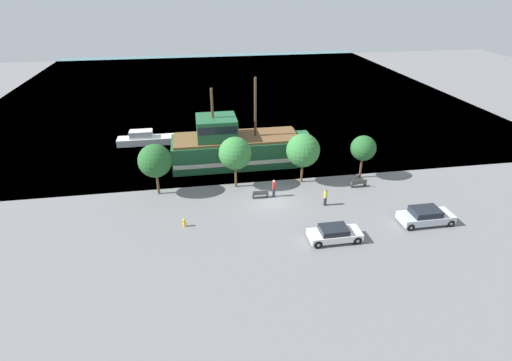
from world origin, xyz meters
TOP-DOWN VIEW (x-y plane):
  - ground_plane at (0.00, 0.00)m, footprint 160.00×160.00m
  - water_surface at (0.00, 44.00)m, footprint 80.00×80.00m
  - pirate_ship at (-2.21, 9.17)m, footprint 15.64×5.26m
  - moored_boat_dockside at (-12.86, 17.06)m, footprint 7.08×1.94m
  - parked_car_curb_front at (12.37, -6.08)m, footprint 4.57×2.00m
  - parked_car_curb_mid at (3.79, -7.27)m, footprint 4.21×1.82m
  - fire_hydrant at (-8.06, -3.20)m, footprint 0.42×0.25m
  - bench_promenade_east at (-0.82, 0.60)m, footprint 1.51×0.45m
  - bench_promenade_west at (9.36, 1.20)m, footprint 1.56×0.45m
  - pedestrian_walking_near at (4.85, -1.74)m, footprint 0.32×0.32m
  - pedestrian_walking_far at (0.49, 0.68)m, footprint 0.32×0.32m
  - tree_row_east at (-10.51, 3.12)m, footprint 3.20×3.20m
  - tree_row_mideast at (-2.86, 3.36)m, footprint 3.23×3.23m
  - tree_row_midwest at (3.97, 3.28)m, footprint 3.38×3.38m
  - tree_row_west at (10.37, 3.28)m, footprint 2.61×2.61m

SIDE VIEW (x-z plane):
  - ground_plane at x=0.00m, z-range 0.00..0.00m
  - water_surface at x=0.00m, z-range 0.00..0.00m
  - fire_hydrant at x=-8.06m, z-range 0.03..0.79m
  - bench_promenade_east at x=-0.82m, z-range 0.00..0.85m
  - bench_promenade_west at x=9.36m, z-range 0.01..0.86m
  - parked_car_curb_mid at x=3.79m, z-range 0.02..1.29m
  - moored_boat_dockside at x=-12.86m, z-range -0.23..1.54m
  - parked_car_curb_front at x=12.37m, z-range 0.00..1.41m
  - pedestrian_walking_near at x=4.85m, z-range 0.01..1.66m
  - pedestrian_walking_far at x=0.49m, z-range 0.02..1.79m
  - pirate_ship at x=-2.21m, z-range -2.80..6.87m
  - tree_row_west at x=10.37m, z-range 1.00..5.64m
  - tree_row_east at x=-10.51m, z-range 0.95..6.08m
  - tree_row_midwest at x=3.97m, z-range 0.91..6.14m
  - tree_row_mideast at x=-2.86m, z-range 1.01..6.28m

